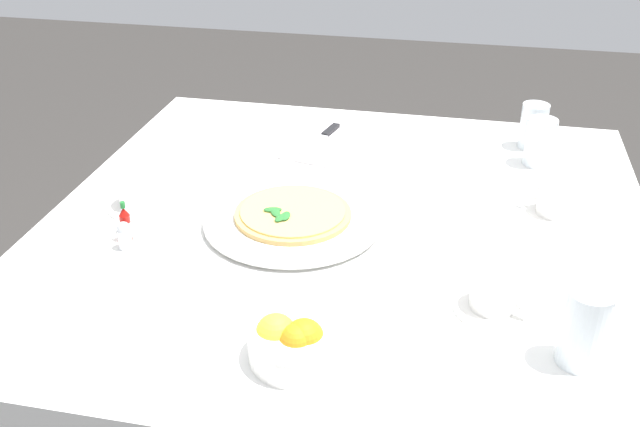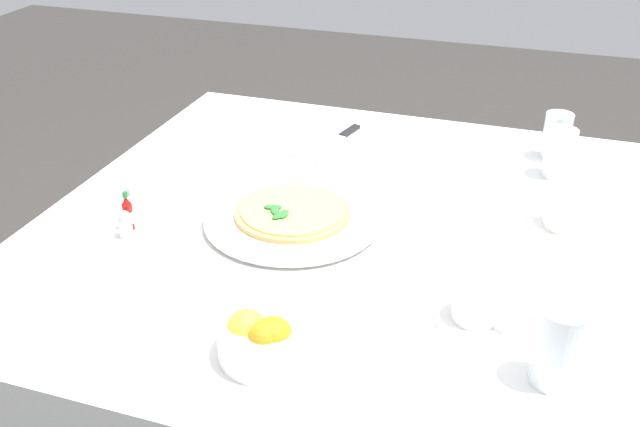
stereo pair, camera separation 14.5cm
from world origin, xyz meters
The scene contains 15 objects.
dining_table centered at (0.00, 0.00, 0.63)m, with size 1.21×1.21×0.75m.
pizza_plate centered at (0.04, -0.10, 0.76)m, with size 0.36×0.36×0.02m.
pizza centered at (0.04, -0.10, 0.77)m, with size 0.23×0.23×0.02m.
coffee_cup_far_right centered at (-0.11, 0.41, 0.78)m, with size 0.13×0.13×0.06m.
coffee_cup_center_back centered at (0.03, -0.43, 0.78)m, with size 0.13×0.13×0.06m.
coffee_cup_near_left centered at (0.24, 0.29, 0.78)m, with size 0.13×0.13×0.06m.
water_glass_left_edge centered at (-0.45, 0.38, 0.80)m, with size 0.06×0.06×0.11m.
water_glass_right_edge centered at (0.35, 0.42, 0.81)m, with size 0.07×0.07×0.13m.
water_glass_back_corner centered at (-0.36, 0.39, 0.80)m, with size 0.07×0.07×0.11m.
napkin_folded centered at (-0.35, -0.12, 0.76)m, with size 0.24×0.17×0.02m.
dinner_knife centered at (-0.35, -0.12, 0.77)m, with size 0.19×0.06×0.01m.
citrus_bowl centered at (0.43, -0.01, 0.78)m, with size 0.15×0.15×0.07m.
hot_sauce_bottle centered at (0.16, -0.40, 0.78)m, with size 0.02×0.02×0.08m.
salt_shaker centered at (0.19, -0.39, 0.78)m, with size 0.03×0.03×0.06m.
pepper_shaker centered at (0.13, -0.41, 0.78)m, with size 0.03×0.03×0.06m.
Camera 1 is at (1.26, 0.21, 1.48)m, focal length 40.81 mm.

